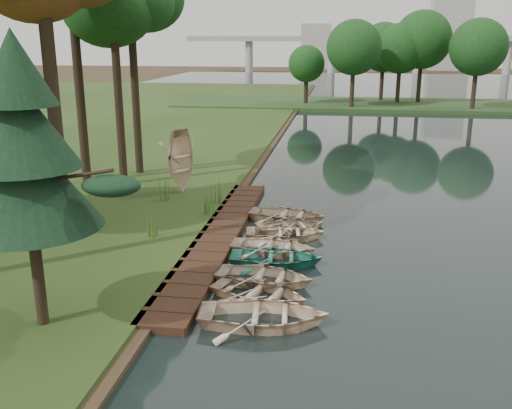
# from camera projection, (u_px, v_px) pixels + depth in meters

# --- Properties ---
(ground) EXTENTS (300.00, 300.00, 0.00)m
(ground) POSITION_uv_depth(u_px,v_px,m) (257.00, 242.00, 23.20)
(ground) COLOR #3D2F1D
(boardwalk) EXTENTS (1.60, 16.00, 0.30)m
(boardwalk) POSITION_uv_depth(u_px,v_px,m) (219.00, 237.00, 23.39)
(boardwalk) COLOR #352014
(boardwalk) RESTS_ON ground
(peninsula) EXTENTS (50.00, 14.00, 0.45)m
(peninsula) POSITION_uv_depth(u_px,v_px,m) (383.00, 105.00, 69.44)
(peninsula) COLOR #28441E
(peninsula) RESTS_ON ground
(far_trees) EXTENTS (45.60, 5.60, 8.80)m
(far_trees) POSITION_uv_depth(u_px,v_px,m) (358.00, 52.00, 68.19)
(far_trees) COLOR black
(far_trees) RESTS_ON peninsula
(bridge) EXTENTS (95.90, 4.00, 8.60)m
(bridge) POSITION_uv_depth(u_px,v_px,m) (385.00, 43.00, 133.35)
(bridge) COLOR #A5A5A0
(bridge) RESTS_ON ground
(building_a) EXTENTS (10.00, 8.00, 18.00)m
(building_a) POSITION_uv_depth(u_px,v_px,m) (449.00, 35.00, 149.24)
(building_a) COLOR #A5A5A0
(building_a) RESTS_ON ground
(building_b) EXTENTS (8.00, 8.00, 12.00)m
(building_b) POSITION_uv_depth(u_px,v_px,m) (316.00, 46.00, 159.88)
(building_b) COLOR #A5A5A0
(building_b) RESTS_ON ground
(rowboat_0) EXTENTS (3.98, 3.01, 0.78)m
(rowboat_0) POSITION_uv_depth(u_px,v_px,m) (263.00, 312.00, 16.28)
(rowboat_0) COLOR beige
(rowboat_0) RESTS_ON water
(rowboat_1) EXTENTS (3.70, 3.11, 0.65)m
(rowboat_1) POSITION_uv_depth(u_px,v_px,m) (259.00, 290.00, 17.87)
(rowboat_1) COLOR beige
(rowboat_1) RESTS_ON water
(rowboat_2) EXTENTS (3.53, 2.70, 0.68)m
(rowboat_2) POSITION_uv_depth(u_px,v_px,m) (264.00, 274.00, 19.04)
(rowboat_2) COLOR beige
(rowboat_2) RESTS_ON water
(rowboat_3) EXTENTS (3.55, 2.64, 0.70)m
(rowboat_3) POSITION_uv_depth(u_px,v_px,m) (276.00, 256.00, 20.63)
(rowboat_3) COLOR teal
(rowboat_3) RESTS_ON water
(rowboat_4) EXTENTS (3.46, 2.61, 0.68)m
(rowboat_4) POSITION_uv_depth(u_px,v_px,m) (273.00, 245.00, 21.74)
(rowboat_4) COLOR beige
(rowboat_4) RESTS_ON water
(rowboat_5) EXTENTS (3.55, 2.75, 0.68)m
(rowboat_5) POSITION_uv_depth(u_px,v_px,m) (285.00, 231.00, 23.35)
(rowboat_5) COLOR beige
(rowboat_5) RESTS_ON water
(rowboat_6) EXTENTS (3.58, 3.14, 0.62)m
(rowboat_6) POSITION_uv_depth(u_px,v_px,m) (292.00, 224.00, 24.28)
(rowboat_6) COLOR beige
(rowboat_6) RESTS_ON water
(rowboat_7) EXTENTS (3.76, 2.91, 0.72)m
(rowboat_7) POSITION_uv_depth(u_px,v_px,m) (287.00, 213.00, 25.70)
(rowboat_7) COLOR beige
(rowboat_7) RESTS_ON water
(stored_rowboat) EXTENTS (4.03, 3.75, 0.68)m
(stored_rowboat) POSITION_uv_depth(u_px,v_px,m) (182.00, 186.00, 29.52)
(stored_rowboat) COLOR beige
(stored_rowboat) RESTS_ON bank
(pine_tree) EXTENTS (3.80, 3.80, 7.94)m
(pine_tree) POSITION_uv_depth(u_px,v_px,m) (24.00, 151.00, 14.62)
(pine_tree) COLOR black
(pine_tree) RESTS_ON bank
(reeds_0) EXTENTS (0.60, 0.60, 1.04)m
(reeds_0) POSITION_uv_depth(u_px,v_px,m) (154.00, 225.00, 22.74)
(reeds_0) COLOR #3F661E
(reeds_0) RESTS_ON bank
(reeds_1) EXTENTS (0.60, 0.60, 0.97)m
(reeds_1) POSITION_uv_depth(u_px,v_px,m) (209.00, 203.00, 25.85)
(reeds_1) COLOR #3F661E
(reeds_1) RESTS_ON bank
(reeds_2) EXTENTS (0.60, 0.60, 1.10)m
(reeds_2) POSITION_uv_depth(u_px,v_px,m) (164.00, 189.00, 28.00)
(reeds_2) COLOR #3F661E
(reeds_2) RESTS_ON bank
(reeds_3) EXTENTS (0.60, 0.60, 1.10)m
(reeds_3) POSITION_uv_depth(u_px,v_px,m) (217.00, 192.00, 27.47)
(reeds_3) COLOR #3F661E
(reeds_3) RESTS_ON bank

